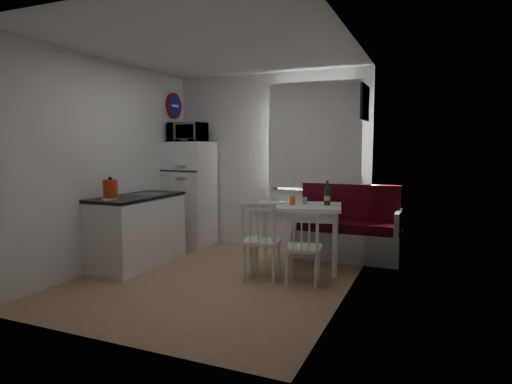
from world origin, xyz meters
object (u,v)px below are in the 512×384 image
Objects in this scene: dining_table at (297,212)px; fridge at (190,194)px; kettle at (110,189)px; chair_right at (301,239)px; bench at (347,234)px; kitchen_counter at (138,230)px; chair_left at (259,232)px; wine_bottle at (327,193)px; microwave at (187,132)px.

dining_table is 2.00m from fridge.
chair_right is at bearing 14.22° from kettle.
kettle reaches higher than bench.
kettle is (-2.37, -1.89, 0.70)m from bench.
bench is 5.33× the size of kettle.
chair_right is at bearing 0.11° from kitchen_counter.
chair_left reaches higher than dining_table.
kitchen_counter is 2.74× the size of chair_left.
wine_bottle is at bearing -103.18° from bench.
kitchen_counter reaches higher than dining_table.
chair_left is 1.83× the size of kettle.
dining_table is 2.48× the size of chair_left.
bench is 0.87m from wine_bottle.
kitchen_counter is 1.75m from microwave.
kettle reaches higher than dining_table.
chair_left is 1.78m from kettle.
fridge is (0.02, 1.24, 0.34)m from kitchen_counter.
chair_left is at bearing -36.88° from fridge.
bench is at bearing 3.87° from microwave.
kettle is at bearing -141.41° from bench.
bench is 1.39m from chair_right.
kitchen_counter is at bearing 170.32° from chair_left.
bench is 1.17× the size of dining_table.
kettle is at bearing -89.01° from microwave.
dining_table is 2.69× the size of chair_right.
fridge reaches higher than bench.
microwave is at bearing -176.13° from bench.
wine_bottle reaches higher than bench.
fridge is (-1.91, 0.58, 0.09)m from dining_table.
fridge is at bearing 167.91° from wine_bottle.
dining_table is 3.90× the size of wine_bottle.
chair_left is 1.05m from wine_bottle.
dining_table is at bearing -17.00° from fridge.
kettle is (-2.13, -0.54, 0.52)m from chair_right.
wine_bottle is (0.35, 0.10, 0.24)m from dining_table.
microwave is 1.72× the size of wine_bottle.
bench is at bearing 76.82° from wine_bottle.
microwave is 2.43m from wine_bottle.
kitchen_counter is at bearing -150.73° from bench.
microwave reaches higher than fridge.
dining_table is at bearing 59.72° from chair_left.
chair_right is (-0.24, -1.35, 0.18)m from bench.
fridge is at bearing -177.32° from bench.
kitchen_counter is 2.51× the size of microwave.
chair_left is at bearing -118.56° from bench.
dining_table is 0.73m from chair_right.
bench is 3.16× the size of chair_right.
chair_right is at bearing -100.05° from bench.
kitchen_counter is at bearing 95.28° from kettle.
wine_bottle is (2.28, 0.76, 0.50)m from kitchen_counter.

